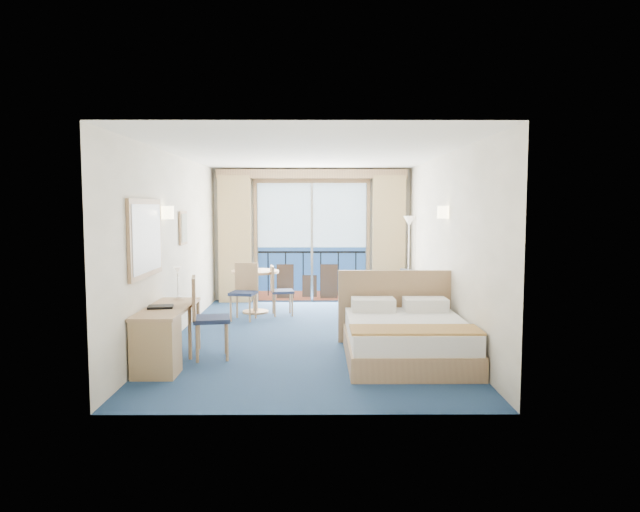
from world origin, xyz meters
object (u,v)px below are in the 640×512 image
(nightstand, at_px, (430,319))
(round_table, at_px, (255,281))
(table_chair_b, at_px, (245,288))
(floor_lamp, at_px, (409,238))
(desk_chair, at_px, (204,312))
(table_chair_a, at_px, (278,287))
(armchair, at_px, (398,289))
(desk, at_px, (159,340))
(bed, at_px, (406,337))

(nightstand, distance_m, round_table, 3.48)
(round_table, height_order, table_chair_b, table_chair_b)
(floor_lamp, distance_m, desk_chair, 5.05)
(desk_chair, xyz_separation_m, round_table, (0.31, 3.15, -0.01))
(floor_lamp, relative_size, table_chair_a, 1.98)
(nightstand, xyz_separation_m, table_chair_b, (-2.89, 1.49, 0.25))
(desk_chair, height_order, round_table, desk_chair)
(armchair, relative_size, table_chair_a, 0.92)
(floor_lamp, height_order, table_chair_a, floor_lamp)
(nightstand, bearing_deg, desk, -154.15)
(desk, distance_m, table_chair_b, 3.24)
(nightstand, relative_size, armchair, 0.72)
(nightstand, bearing_deg, round_table, 143.09)
(table_chair_a, height_order, table_chair_b, table_chair_b)
(desk_chair, bearing_deg, table_chair_b, -15.39)
(bed, distance_m, table_chair_b, 3.52)
(bed, relative_size, armchair, 2.39)
(bed, relative_size, round_table, 2.27)
(floor_lamp, height_order, round_table, floor_lamp)
(round_table, xyz_separation_m, table_chair_a, (0.43, -0.25, -0.09))
(desk, bearing_deg, floor_lamp, 51.02)
(nightstand, height_order, round_table, round_table)
(desk, height_order, desk_chair, desk_chair)
(desk, bearing_deg, armchair, 50.88)
(bed, distance_m, table_chair_a, 3.47)
(nightstand, distance_m, desk_chair, 3.27)
(table_chair_a, bearing_deg, bed, -158.47)
(armchair, height_order, table_chair_b, table_chair_b)
(nightstand, xyz_separation_m, desk, (-3.49, -1.69, 0.09))
(armchair, distance_m, desk, 5.34)
(floor_lamp, distance_m, desk, 5.82)
(desk_chair, height_order, table_chair_a, desk_chair)
(table_chair_a, bearing_deg, desk, 151.89)
(nightstand, distance_m, table_chair_a, 2.98)
(armchair, xyz_separation_m, table_chair_b, (-2.77, -0.97, 0.17))
(table_chair_a, distance_m, table_chair_b, 0.65)
(bed, xyz_separation_m, desk, (-2.96, -0.58, 0.10))
(nightstand, relative_size, table_chair_a, 0.67)
(bed, height_order, table_chair_b, bed)
(table_chair_b, bearing_deg, nightstand, -16.78)
(desk_chair, bearing_deg, round_table, -16.72)
(desk, xyz_separation_m, desk_chair, (0.41, 0.63, 0.20))
(bed, bearing_deg, nightstand, 64.67)
(desk_chair, bearing_deg, table_chair_a, -25.46)
(round_table, bearing_deg, armchair, 7.92)
(floor_lamp, xyz_separation_m, round_table, (-2.90, -0.69, -0.74))
(nightstand, distance_m, desk, 3.88)
(bed, relative_size, table_chair_b, 2.03)
(bed, relative_size, floor_lamp, 1.12)
(nightstand, height_order, floor_lamp, floor_lamp)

